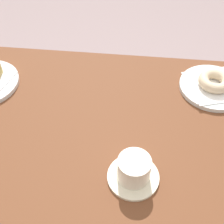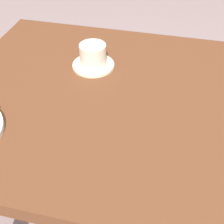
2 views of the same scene
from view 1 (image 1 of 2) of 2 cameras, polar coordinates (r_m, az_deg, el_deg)
table at (r=0.93m, az=-5.07°, el=-8.82°), size 1.04×0.76×0.74m
plate_sugar_ring at (r=1.00m, az=19.03°, el=4.59°), size 0.22×0.22×0.01m
napkin_sugar_ring at (r=1.00m, az=19.15°, el=4.95°), size 0.20×0.20×0.00m
donut_sugar_ring at (r=0.99m, az=19.39°, el=5.70°), size 0.10×0.10×0.03m
coffee_cup at (r=0.72m, az=4.27°, el=-11.29°), size 0.13×0.13×0.07m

